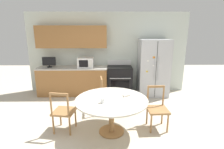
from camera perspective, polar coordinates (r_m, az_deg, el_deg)
ground_plane at (r=3.77m, az=-1.88°, el=-18.71°), size 14.00×14.00×0.00m
back_wall at (r=5.79m, az=-4.54°, el=8.37°), size 5.20×0.44×2.60m
kitchen_counter at (r=5.80m, az=-12.51°, el=-1.98°), size 2.21×0.64×0.90m
refrigerator at (r=5.67m, az=13.29°, el=2.15°), size 0.92×0.74×1.77m
oven_range at (r=5.65m, az=2.46°, el=-1.87°), size 0.77×0.68×1.08m
microwave at (r=5.57m, az=-8.56°, el=3.92°), size 0.48×0.40×0.31m
countertop_tv at (r=5.86m, az=-19.87°, el=3.96°), size 0.41×0.16×0.33m
dining_table at (r=3.53m, az=-0.16°, el=-9.67°), size 1.44×1.44×0.73m
dining_chair_left at (r=3.77m, az=-15.54°, el=-11.66°), size 0.48×0.48×0.90m
dining_chair_far at (r=4.50m, az=-1.38°, el=-6.73°), size 0.46×0.46×0.90m
dining_chair_right at (r=3.88m, az=14.53°, el=-10.82°), size 0.44×0.44×0.90m
candle_glass at (r=3.30m, az=-3.12°, el=-8.59°), size 0.08×0.08×0.09m
folded_napkin at (r=3.62m, az=4.78°, el=-6.73°), size 0.17×0.13×0.05m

